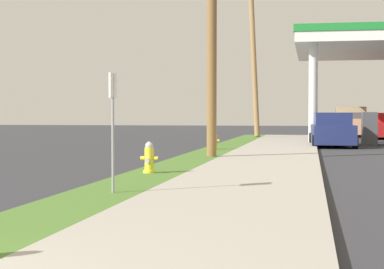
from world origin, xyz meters
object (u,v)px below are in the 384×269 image
object	(u,v)px
utility_pole_midground	(212,5)
utility_pole_background	(253,51)
car_navy_by_near_pump	(332,131)
truck_tan_at_forecourt	(349,123)
fire_hydrant_second	(149,159)
car_red_by_far_pump	(378,127)
fire_hydrant_third	(214,141)
street_sign_post	(113,107)

from	to	relation	value
utility_pole_midground	utility_pole_background	size ratio (longest dim) A/B	0.92
car_navy_by_near_pump	truck_tan_at_forecourt	bearing A→B (deg)	83.55
fire_hydrant_second	utility_pole_midground	bearing A→B (deg)	84.04
fire_hydrant_second	car_red_by_far_pump	xyz separation A→B (m)	(7.81, 26.28, 0.28)
fire_hydrant_third	fire_hydrant_second	bearing A→B (deg)	-90.10
utility_pole_midground	car_red_by_far_pump	bearing A→B (deg)	70.58
car_navy_by_near_pump	utility_pole_background	bearing A→B (deg)	114.77
fire_hydrant_second	utility_pole_background	bearing A→B (deg)	89.41
street_sign_post	truck_tan_at_forecourt	bearing A→B (deg)	79.86
utility_pole_midground	utility_pole_background	xyz separation A→B (m)	(-0.35, 19.58, 0.40)
utility_pole_midground	car_red_by_far_pump	distance (m)	22.06
fire_hydrant_second	truck_tan_at_forecourt	size ratio (longest dim) A/B	0.14
street_sign_post	truck_tan_at_forecourt	world-z (taller)	street_sign_post
fire_hydrant_third	utility_pole_midground	distance (m)	6.50
fire_hydrant_second	street_sign_post	world-z (taller)	street_sign_post
fire_hydrant_second	car_red_by_far_pump	size ratio (longest dim) A/B	0.17
utility_pole_background	street_sign_post	distance (m)	29.58
utility_pole_midground	street_sign_post	distance (m)	10.33
car_navy_by_near_pump	truck_tan_at_forecourt	distance (m)	13.79
utility_pole_background	truck_tan_at_forecourt	bearing A→B (deg)	33.82
car_navy_by_near_pump	truck_tan_at_forecourt	size ratio (longest dim) A/B	0.84
car_red_by_far_pump	truck_tan_at_forecourt	distance (m)	3.56
fire_hydrant_second	truck_tan_at_forecourt	world-z (taller)	truck_tan_at_forecourt
car_navy_by_near_pump	car_red_by_far_pump	bearing A→B (deg)	73.63
utility_pole_midground	truck_tan_at_forecourt	bearing A→B (deg)	76.52
utility_pole_midground	car_navy_by_near_pump	xyz separation A→B (m)	(4.11, 9.91, -4.29)
car_navy_by_near_pump	car_red_by_far_pump	world-z (taller)	same
fire_hydrant_second	utility_pole_background	xyz separation A→B (m)	(0.26, 25.46, 4.96)
fire_hydrant_third	truck_tan_at_forecourt	xyz separation A→B (m)	(6.26, 19.02, 0.47)
truck_tan_at_forecourt	fire_hydrant_second	bearing A→B (deg)	-102.01
street_sign_post	car_navy_by_near_pump	world-z (taller)	street_sign_post
fire_hydrant_third	car_navy_by_near_pump	bearing A→B (deg)	48.45
fire_hydrant_third	car_red_by_far_pump	size ratio (longest dim) A/B	0.17
utility_pole_midground	street_sign_post	world-z (taller)	utility_pole_midground
street_sign_post	utility_pole_midground	bearing A→B (deg)	88.20
fire_hydrant_second	fire_hydrant_third	bearing A→B (deg)	89.90
fire_hydrant_second	utility_pole_midground	world-z (taller)	utility_pole_midground
utility_pole_background	fire_hydrant_second	bearing A→B (deg)	-90.59
fire_hydrant_third	car_red_by_far_pump	xyz separation A→B (m)	(7.79, 15.81, 0.28)
fire_hydrant_second	street_sign_post	xyz separation A→B (m)	(0.31, -3.88, 1.19)
street_sign_post	truck_tan_at_forecourt	xyz separation A→B (m)	(5.97, 33.37, -0.72)
utility_pole_background	truck_tan_at_forecourt	xyz separation A→B (m)	(6.01, 4.03, -4.49)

